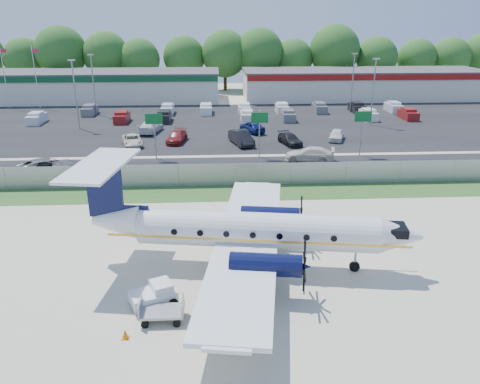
{
  "coord_description": "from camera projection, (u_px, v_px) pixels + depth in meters",
  "views": [
    {
      "loc": [
        -1.75,
        -25.47,
        13.98
      ],
      "look_at": [
        0.0,
        6.0,
        2.3
      ],
      "focal_mm": 35.0,
      "sensor_mm": 36.0,
      "label": 1
    }
  ],
  "objects": [
    {
      "name": "cone_starboard_wing",
      "position": [
        299.0,
        231.0,
        32.12
      ],
      "size": [
        0.41,
        0.41,
        0.59
      ],
      "color": "orange",
      "rests_on": "ground"
    },
    {
      "name": "parked_car_a",
      "position": [
        133.0,
        146.0,
        54.98
      ],
      "size": [
        3.23,
        5.03,
        1.29
      ],
      "primitive_type": "imported",
      "rotation": [
        0.0,
        0.0,
        0.25
      ],
      "color": "beige",
      "rests_on": "ground"
    },
    {
      "name": "parked_car_f",
      "position": [
        151.0,
        133.0,
        61.32
      ],
      "size": [
        3.1,
        5.62,
        1.54
      ],
      "primitive_type": "imported",
      "rotation": [
        0.0,
        0.0,
        2.96
      ],
      "color": "silver",
      "rests_on": "ground"
    },
    {
      "name": "flagpole_west",
      "position": [
        4.0,
        73.0,
        76.46
      ],
      "size": [
        1.06,
        0.12,
        10.0
      ],
      "color": "silver",
      "rests_on": "ground"
    },
    {
      "name": "parked_car_b",
      "position": [
        177.0,
        142.0,
        56.44
      ],
      "size": [
        2.65,
        4.88,
        1.34
      ],
      "primitive_type": "imported",
      "rotation": [
        0.0,
        0.0,
        -0.17
      ],
      "color": "maroon",
      "rests_on": "ground"
    },
    {
      "name": "ground",
      "position": [
        245.0,
        261.0,
        28.8
      ],
      "size": [
        170.0,
        170.0,
        0.0
      ],
      "primitive_type": "plane",
      "color": "beige",
      "rests_on": "ground"
    },
    {
      "name": "light_pole_sw",
      "position": [
        93.0,
        80.0,
        70.87
      ],
      "size": [
        0.9,
        0.35,
        9.09
      ],
      "color": "gray",
      "rests_on": "ground"
    },
    {
      "name": "sign_mid",
      "position": [
        260.0,
        124.0,
        49.14
      ],
      "size": [
        1.8,
        0.26,
        5.0
      ],
      "color": "gray",
      "rests_on": "ground"
    },
    {
      "name": "road_car_west",
      "position": [
        50.0,
        175.0,
        44.58
      ],
      "size": [
        6.39,
        4.33,
        1.63
      ],
      "primitive_type": "imported",
      "rotation": [
        0.0,
        0.0,
        1.87
      ],
      "color": "#595B5E",
      "rests_on": "ground"
    },
    {
      "name": "pushback_tug",
      "position": [
        155.0,
        295.0,
        24.17
      ],
      "size": [
        2.66,
        2.37,
        1.23
      ],
      "color": "silver",
      "rests_on": "ground"
    },
    {
      "name": "parked_car_g",
      "position": [
        252.0,
        132.0,
        61.35
      ],
      "size": [
        3.46,
        4.78,
        1.51
      ],
      "primitive_type": "imported",
      "rotation": [
        0.0,
        0.0,
        3.57
      ],
      "color": "navy",
      "rests_on": "ground"
    },
    {
      "name": "road_car_mid",
      "position": [
        309.0,
        161.0,
        49.05
      ],
      "size": [
        5.45,
        3.24,
        1.48
      ],
      "primitive_type": "imported",
      "rotation": [
        0.0,
        0.0,
        -1.82
      ],
      "color": "beige",
      "rests_on": "ground"
    },
    {
      "name": "baggage_cart_near",
      "position": [
        162.0,
        311.0,
        22.95
      ],
      "size": [
        2.18,
        1.34,
        1.14
      ],
      "color": "gray",
      "rests_on": "ground"
    },
    {
      "name": "baggage_cart_far",
      "position": [
        237.0,
        273.0,
        26.53
      ],
      "size": [
        2.21,
        1.84,
        1.0
      ],
      "color": "gray",
      "rests_on": "ground"
    },
    {
      "name": "building_east",
      "position": [
        362.0,
        84.0,
        87.26
      ],
      "size": [
        44.4,
        12.4,
        5.24
      ],
      "color": "silver",
      "rests_on": "ground"
    },
    {
      "name": "sign_left",
      "position": [
        154.0,
        125.0,
        48.57
      ],
      "size": [
        1.8,
        0.26,
        5.0
      ],
      "color": "gray",
      "rests_on": "ground"
    },
    {
      "name": "light_pole_se",
      "position": [
        353.0,
        79.0,
        72.96
      ],
      "size": [
        0.9,
        0.35,
        9.09
      ],
      "color": "gray",
      "rests_on": "ground"
    },
    {
      "name": "access_road",
      "position": [
        233.0,
        168.0,
        46.58
      ],
      "size": [
        170.0,
        8.0,
        0.02
      ],
      "primitive_type": "cube",
      "color": "black",
      "rests_on": "ground"
    },
    {
      "name": "parked_car_d",
      "position": [
        290.0,
        144.0,
        55.48
      ],
      "size": [
        2.87,
        4.73,
        1.28
      ],
      "primitive_type": "imported",
      "rotation": [
        0.0,
        0.0,
        0.26
      ],
      "color": "black",
      "rests_on": "ground"
    },
    {
      "name": "aircraft",
      "position": [
        249.0,
        230.0,
        27.34
      ],
      "size": [
        20.27,
        19.9,
        6.2
      ],
      "color": "silver",
      "rests_on": "ground"
    },
    {
      "name": "parked_car_c",
      "position": [
        241.0,
        144.0,
        55.47
      ],
      "size": [
        3.09,
        5.37,
        1.67
      ],
      "primitive_type": "imported",
      "rotation": [
        0.0,
        0.0,
        0.28
      ],
      "color": "black",
      "rests_on": "ground"
    },
    {
      "name": "building_west",
      "position": [
        91.0,
        86.0,
        84.66
      ],
      "size": [
        46.4,
        12.4,
        5.24
      ],
      "color": "silver",
      "rests_on": "ground"
    },
    {
      "name": "flagpole_east",
      "position": [
        36.0,
        73.0,
        76.72
      ],
      "size": [
        1.06,
        0.12,
        10.0
      ],
      "color": "silver",
      "rests_on": "ground"
    },
    {
      "name": "parking_lot",
      "position": [
        227.0,
        124.0,
        66.24
      ],
      "size": [
        170.0,
        32.0,
        0.02
      ],
      "primitive_type": "cube",
      "color": "black",
      "rests_on": "ground"
    },
    {
      "name": "cone_nose",
      "position": [
        403.0,
        228.0,
        32.65
      ],
      "size": [
        0.41,
        0.41,
        0.59
      ],
      "color": "orange",
      "rests_on": "ground"
    },
    {
      "name": "cone_port_wing",
      "position": [
        125.0,
        334.0,
        21.73
      ],
      "size": [
        0.34,
        0.34,
        0.48
      ],
      "color": "orange",
      "rests_on": "ground"
    },
    {
      "name": "sign_right",
      "position": [
        362.0,
        123.0,
        49.72
      ],
      "size": [
        1.8,
        0.26,
        5.0
      ],
      "color": "gray",
      "rests_on": "ground"
    },
    {
      "name": "perimeter_fence",
      "position": [
        235.0,
        174.0,
        41.55
      ],
      "size": [
        120.0,
        0.06,
        1.99
      ],
      "color": "gray",
      "rests_on": "ground"
    },
    {
      "name": "grass_verge",
      "position": [
        236.0,
        193.0,
        40.03
      ],
      "size": [
        170.0,
        4.0,
        0.02
      ],
      "primitive_type": "cube",
      "color": "#2D561E",
      "rests_on": "ground"
    },
    {
      "name": "parked_car_e",
      "position": [
        336.0,
        140.0,
        57.38
      ],
      "size": [
        2.88,
        4.29,
        1.36
      ],
      "primitive_type": "imported",
      "rotation": [
        0.0,
        0.0,
        -0.35
      ],
      "color": "silver",
      "rests_on": "ground"
    },
    {
      "name": "light_pole_nw",
      "position": [
        75.0,
        90.0,
        61.51
      ],
      "size": [
        0.9,
        0.35,
        9.09
      ],
      "color": "gray",
      "rests_on": "ground"
    },
    {
      "name": "far_parking_rows",
      "position": [
        226.0,
        117.0,
        70.93
      ],
      "size": [
        56.0,
        10.0,
        1.6
      ],
      "primitive_type": null,
      "color": "gray",
      "rests_on": "ground"
    },
    {
      "name": "light_pole_ne",
      "position": [
        373.0,
        88.0,
        63.59
      ],
      "size": [
        0.9,
        0.35,
        9.09
      ],
      "color": "gray",
      "rests_on": "ground"
    },
    {
      "name": "tree_line",
      "position": [
        222.0,
        90.0,
        98.08
      ],
      "size": [
        112.0,
        6.0,
        14.0
      ],
      "primitive_type": null,
      "color": "#245819",
      "rests_on": "ground"
    }
  ]
}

